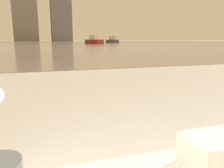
{
  "coord_description": "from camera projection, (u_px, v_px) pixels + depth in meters",
  "views": [
    {
      "loc": [
        -0.62,
        0.23,
        0.95
      ],
      "look_at": [
        0.05,
        2.34,
        0.5
      ],
      "focal_mm": 35.0,
      "sensor_mm": 36.0,
      "label": 1
    }
  ],
  "objects": [
    {
      "name": "harbor_boat_2",
      "position": [
        94.0,
        41.0,
        47.75
      ],
      "size": [
        3.31,
        5.33,
        1.89
      ],
      "color": "maroon",
      "rests_on": "harbor_water"
    },
    {
      "name": "harbor_water",
      "position": [
        44.0,
        43.0,
        58.03
      ],
      "size": [
        180.0,
        110.0,
        0.01
      ],
      "color": "gray",
      "rests_on": "ground_plane"
    },
    {
      "name": "harbor_boat_0",
      "position": [
        112.0,
        40.0,
        61.15
      ],
      "size": [
        2.54,
        4.95,
        1.77
      ],
      "color": "#4C4C51",
      "rests_on": "harbor_water"
    },
    {
      "name": "towel_stack",
      "position": [
        222.0,
        151.0,
        0.78
      ],
      "size": [
        0.27,
        0.16,
        0.12
      ],
      "color": "silver",
      "rests_on": "bathtub"
    }
  ]
}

